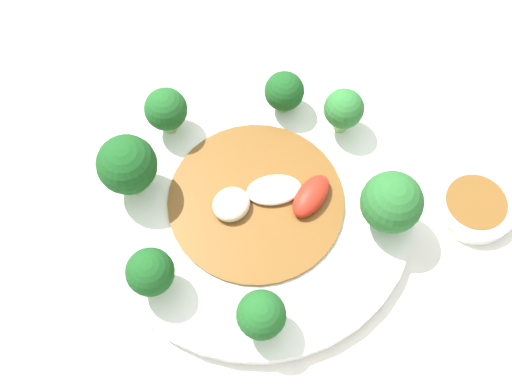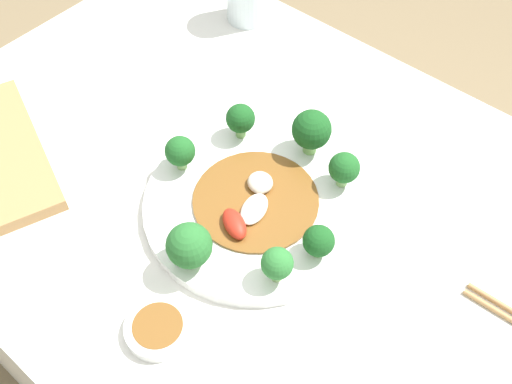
% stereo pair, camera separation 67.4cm
% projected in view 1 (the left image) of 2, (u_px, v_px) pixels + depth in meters
% --- Properties ---
extents(ground_plane, '(8.00, 8.00, 0.00)m').
position_uv_depth(ground_plane, '(246.00, 354.00, 1.29)').
color(ground_plane, '#7F6B4C').
extents(table, '(1.13, 0.75, 0.77)m').
position_uv_depth(table, '(242.00, 307.00, 0.95)').
color(table, silver).
rests_on(table, ground_plane).
extents(plate, '(0.31, 0.31, 0.02)m').
position_uv_depth(plate, '(256.00, 204.00, 0.60)').
color(plate, white).
rests_on(plate, table).
extents(broccoli_southeast, '(0.04, 0.04, 0.05)m').
position_uv_depth(broccoli_southeast, '(344.00, 109.00, 0.60)').
color(broccoli_southeast, '#89B76B').
rests_on(broccoli_southeast, plate).
extents(broccoli_northwest, '(0.04, 0.04, 0.06)m').
position_uv_depth(broccoli_northwest, '(150.00, 272.00, 0.52)').
color(broccoli_northwest, '#70A356').
rests_on(broccoli_northwest, plate).
extents(broccoli_north, '(0.06, 0.06, 0.07)m').
position_uv_depth(broccoli_north, '(128.00, 164.00, 0.56)').
color(broccoli_north, '#7AAD5B').
rests_on(broccoli_north, plate).
extents(broccoli_east, '(0.04, 0.04, 0.05)m').
position_uv_depth(broccoli_east, '(284.00, 92.00, 0.61)').
color(broccoli_east, '#70A356').
rests_on(broccoli_east, plate).
extents(broccoli_northeast, '(0.04, 0.04, 0.06)m').
position_uv_depth(broccoli_northeast, '(166.00, 110.00, 0.60)').
color(broccoli_northeast, '#89B76B').
rests_on(broccoli_northeast, plate).
extents(broccoli_south, '(0.06, 0.06, 0.07)m').
position_uv_depth(broccoli_south, '(391.00, 204.00, 0.55)').
color(broccoli_south, '#89B76B').
rests_on(broccoli_south, plate).
extents(broccoli_west, '(0.04, 0.04, 0.06)m').
position_uv_depth(broccoli_west, '(261.00, 315.00, 0.51)').
color(broccoli_west, '#89B76B').
rests_on(broccoli_west, plate).
extents(stirfry_center, '(0.17, 0.17, 0.02)m').
position_uv_depth(stirfry_center, '(264.00, 199.00, 0.59)').
color(stirfry_center, brown).
rests_on(stirfry_center, plate).
extents(sauce_dish, '(0.08, 0.08, 0.02)m').
position_uv_depth(sauce_dish, '(474.00, 205.00, 0.60)').
color(sauce_dish, white).
rests_on(sauce_dish, table).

